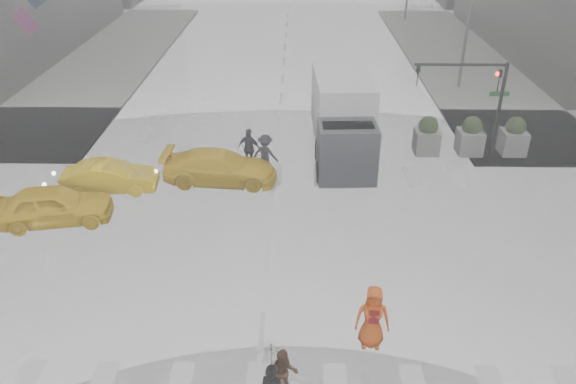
{
  "coord_description": "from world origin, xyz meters",
  "views": [
    {
      "loc": [
        0.94,
        -15.92,
        11.23
      ],
      "look_at": [
        0.65,
        2.0,
        1.37
      ],
      "focal_mm": 35.0,
      "sensor_mm": 36.0,
      "label": 1
    }
  ],
  "objects_px": {
    "traffic_signal_pole": "(480,91)",
    "taxi_mid": "(110,177)",
    "taxi_front": "(53,205)",
    "pedestrian_orange": "(373,317)",
    "box_truck": "(343,117)",
    "pedestrian_brown": "(284,374)"
  },
  "relations": [
    {
      "from": "traffic_signal_pole",
      "to": "taxi_front",
      "type": "height_order",
      "value": "traffic_signal_pole"
    },
    {
      "from": "traffic_signal_pole",
      "to": "taxi_mid",
      "type": "xyz_separation_m",
      "value": [
        -15.76,
        -3.51,
        -2.58
      ]
    },
    {
      "from": "pedestrian_brown",
      "to": "taxi_mid",
      "type": "height_order",
      "value": "pedestrian_brown"
    },
    {
      "from": "box_truck",
      "to": "taxi_mid",
      "type": "bearing_deg",
      "value": -162.61
    },
    {
      "from": "pedestrian_brown",
      "to": "box_truck",
      "type": "distance_m",
      "value": 14.41
    },
    {
      "from": "taxi_front",
      "to": "pedestrian_orange",
      "type": "bearing_deg",
      "value": -130.29
    },
    {
      "from": "pedestrian_orange",
      "to": "taxi_mid",
      "type": "relative_size",
      "value": 0.5
    },
    {
      "from": "taxi_front",
      "to": "box_truck",
      "type": "relative_size",
      "value": 0.63
    },
    {
      "from": "box_truck",
      "to": "traffic_signal_pole",
      "type": "bearing_deg",
      "value": -3.53
    },
    {
      "from": "pedestrian_orange",
      "to": "pedestrian_brown",
      "type": "bearing_deg",
      "value": -138.06
    },
    {
      "from": "pedestrian_brown",
      "to": "box_truck",
      "type": "xyz_separation_m",
      "value": [
        2.38,
        14.16,
        1.19
      ]
    },
    {
      "from": "taxi_mid",
      "to": "box_truck",
      "type": "relative_size",
      "value": 0.57
    },
    {
      "from": "pedestrian_brown",
      "to": "pedestrian_orange",
      "type": "height_order",
      "value": "pedestrian_orange"
    },
    {
      "from": "taxi_front",
      "to": "taxi_mid",
      "type": "xyz_separation_m",
      "value": [
        1.36,
        2.5,
        -0.1
      ]
    },
    {
      "from": "pedestrian_orange",
      "to": "taxi_mid",
      "type": "distance_m",
      "value": 13.13
    },
    {
      "from": "pedestrian_brown",
      "to": "taxi_mid",
      "type": "xyz_separation_m",
      "value": [
        -7.43,
        10.57,
        -0.09
      ]
    },
    {
      "from": "traffic_signal_pole",
      "to": "pedestrian_brown",
      "type": "height_order",
      "value": "traffic_signal_pole"
    },
    {
      "from": "pedestrian_brown",
      "to": "pedestrian_orange",
      "type": "relative_size",
      "value": 0.76
    },
    {
      "from": "traffic_signal_pole",
      "to": "pedestrian_orange",
      "type": "xyz_separation_m",
      "value": [
        -5.97,
        -12.25,
        -2.25
      ]
    },
    {
      "from": "taxi_front",
      "to": "box_truck",
      "type": "bearing_deg",
      "value": -72.45
    },
    {
      "from": "pedestrian_orange",
      "to": "box_truck",
      "type": "relative_size",
      "value": 0.29
    },
    {
      "from": "traffic_signal_pole",
      "to": "taxi_mid",
      "type": "distance_m",
      "value": 16.35
    }
  ]
}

